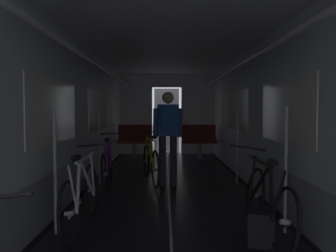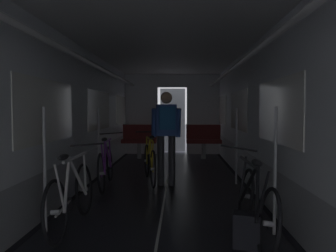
{
  "view_description": "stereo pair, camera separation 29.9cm",
  "coord_description": "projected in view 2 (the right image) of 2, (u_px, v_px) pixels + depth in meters",
  "views": [
    {
      "loc": [
        -0.07,
        -1.72,
        1.37
      ],
      "look_at": [
        0.0,
        5.2,
        1.04
      ],
      "focal_mm": 37.46,
      "sensor_mm": 36.0,
      "label": 1
    },
    {
      "loc": [
        0.23,
        -1.72,
        1.37
      ],
      "look_at": [
        0.0,
        5.2,
        1.04
      ],
      "focal_mm": 37.46,
      "sensor_mm": 36.0,
      "label": 2
    }
  ],
  "objects": [
    {
      "name": "bicycle_white",
      "position": [
        72.0,
        195.0,
        4.02
      ],
      "size": [
        0.44,
        1.69,
        0.95
      ],
      "color": "black",
      "rests_on": "ground"
    },
    {
      "name": "train_car_shell",
      "position": [
        164.0,
        88.0,
        5.3
      ],
      "size": [
        3.14,
        12.34,
        2.57
      ],
      "color": "black",
      "rests_on": "ground"
    },
    {
      "name": "bicycle_yellow_in_aisle",
      "position": [
        150.0,
        162.0,
        6.56
      ],
      "size": [
        0.51,
        1.66,
        0.93
      ],
      "color": "black",
      "rests_on": "ground"
    },
    {
      "name": "bench_seat_far_left",
      "position": [
        139.0,
        138.0,
        9.85
      ],
      "size": [
        0.98,
        0.51,
        0.95
      ],
      "color": "gray",
      "rests_on": "ground"
    },
    {
      "name": "bicycle_purple",
      "position": [
        106.0,
        166.0,
        6.16
      ],
      "size": [
        0.44,
        1.69,
        0.95
      ],
      "color": "black",
      "rests_on": "ground"
    },
    {
      "name": "bench_seat_far_right",
      "position": [
        203.0,
        138.0,
        9.79
      ],
      "size": [
        0.98,
        0.51,
        0.95
      ],
      "color": "gray",
      "rests_on": "ground"
    },
    {
      "name": "bicycle_black",
      "position": [
        255.0,
        204.0,
        3.68
      ],
      "size": [
        0.44,
        1.69,
        0.96
      ],
      "color": "black",
      "rests_on": "ground"
    },
    {
      "name": "backpack_on_floor",
      "position": [
        247.0,
        230.0,
        3.48
      ],
      "size": [
        0.3,
        0.26,
        0.34
      ],
      "primitive_type": "cube",
      "rotation": [
        0.0,
        0.0,
        -0.24
      ],
      "color": "black",
      "rests_on": "ground"
    },
    {
      "name": "person_cyclist_aisle",
      "position": [
        166.0,
        129.0,
        6.26
      ],
      "size": [
        0.55,
        0.41,
        1.69
      ],
      "color": "#2D2D33",
      "rests_on": "ground"
    }
  ]
}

